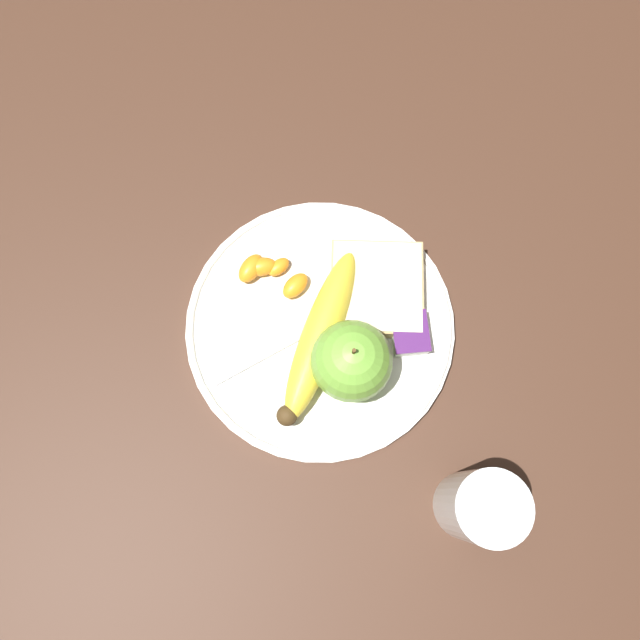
% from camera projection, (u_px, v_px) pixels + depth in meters
% --- Properties ---
extents(ground_plane, '(3.00, 3.00, 0.00)m').
position_uv_depth(ground_plane, '(320.00, 328.00, 0.65)').
color(ground_plane, '#42281C').
extents(plate, '(0.28, 0.28, 0.01)m').
position_uv_depth(plate, '(320.00, 326.00, 0.65)').
color(plate, silver).
rests_on(plate, ground_plane).
extents(juice_glass, '(0.07, 0.07, 0.10)m').
position_uv_depth(juice_glass, '(478.00, 507.00, 0.56)').
color(juice_glass, silver).
rests_on(juice_glass, ground_plane).
extents(apple, '(0.08, 0.08, 0.09)m').
position_uv_depth(apple, '(351.00, 361.00, 0.59)').
color(apple, '#72B23D').
rests_on(apple, plate).
extents(banana, '(0.18, 0.11, 0.04)m').
position_uv_depth(banana, '(316.00, 337.00, 0.62)').
color(banana, yellow).
rests_on(banana, plate).
extents(bread_slice, '(0.11, 0.11, 0.02)m').
position_uv_depth(bread_slice, '(376.00, 289.00, 0.64)').
color(bread_slice, tan).
rests_on(bread_slice, plate).
extents(fork, '(0.10, 0.19, 0.00)m').
position_uv_depth(fork, '(314.00, 326.00, 0.64)').
color(fork, '#B2B2B7').
rests_on(fork, plate).
extents(jam_packet, '(0.04, 0.04, 0.02)m').
position_uv_depth(jam_packet, '(410.00, 334.00, 0.63)').
color(jam_packet, white).
rests_on(jam_packet, plate).
extents(orange_segment_0, '(0.03, 0.03, 0.01)m').
position_uv_depth(orange_segment_0, '(279.00, 267.00, 0.65)').
color(orange_segment_0, orange).
rests_on(orange_segment_0, plate).
extents(orange_segment_1, '(0.04, 0.04, 0.02)m').
position_uv_depth(orange_segment_1, '(295.00, 286.00, 0.64)').
color(orange_segment_1, orange).
rests_on(orange_segment_1, plate).
extents(orange_segment_2, '(0.03, 0.03, 0.02)m').
position_uv_depth(orange_segment_2, '(327.00, 321.00, 0.63)').
color(orange_segment_2, orange).
rests_on(orange_segment_2, plate).
extents(orange_segment_3, '(0.02, 0.03, 0.02)m').
position_uv_depth(orange_segment_3, '(261.00, 267.00, 0.65)').
color(orange_segment_3, orange).
rests_on(orange_segment_3, plate).
extents(orange_segment_4, '(0.04, 0.04, 0.02)m').
position_uv_depth(orange_segment_4, '(251.00, 268.00, 0.65)').
color(orange_segment_4, orange).
rests_on(orange_segment_4, plate).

